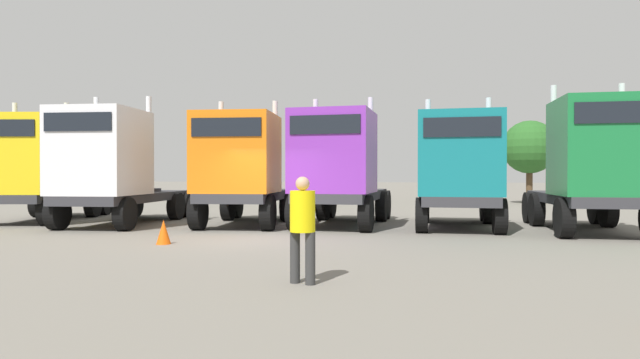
{
  "coord_description": "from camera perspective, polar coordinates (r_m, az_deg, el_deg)",
  "views": [
    {
      "loc": [
        4.65,
        -13.4,
        1.73
      ],
      "look_at": [
        0.93,
        4.17,
        1.55
      ],
      "focal_mm": 29.97,
      "sensor_mm": 36.0,
      "label": 1
    }
  ],
  "objects": [
    {
      "name": "semi_truck_purple",
      "position": [
        17.29,
        1.92,
        1.31
      ],
      "size": [
        2.72,
        6.2,
        4.3
      ],
      "rotation": [
        0.0,
        0.0,
        -1.6
      ],
      "color": "#333338",
      "rests_on": "ground"
    },
    {
      "name": "semi_truck_teal",
      "position": [
        17.09,
        14.6,
        0.99
      ],
      "size": [
        2.57,
        5.73,
        4.17
      ],
      "rotation": [
        0.0,
        0.0,
        -1.57
      ],
      "color": "#333338",
      "rests_on": "ground"
    },
    {
      "name": "visitor_in_hivis",
      "position": [
        8.45,
        -1.87,
        -4.54
      ],
      "size": [
        0.5,
        0.5,
        1.7
      ],
      "rotation": [
        0.0,
        0.0,
        1.28
      ],
      "color": "#323232",
      "rests_on": "ground"
    },
    {
      "name": "oak_far_right",
      "position": [
        33.06,
        21.46,
        3.21
      ],
      "size": [
        3.06,
        3.06,
        4.82
      ],
      "color": "#4C3823",
      "rests_on": "ground"
    },
    {
      "name": "semi_truck_orange",
      "position": [
        17.7,
        -8.37,
        1.24
      ],
      "size": [
        3.14,
        6.04,
        4.24
      ],
      "rotation": [
        0.0,
        0.0,
        -1.46
      ],
      "color": "#333338",
      "rests_on": "ground"
    },
    {
      "name": "semi_truck_yellow",
      "position": [
        21.53,
        -28.43,
        1.02
      ],
      "size": [
        3.65,
        6.23,
        4.35
      ],
      "rotation": [
        0.0,
        0.0,
        -1.36
      ],
      "color": "#333338",
      "rests_on": "ground"
    },
    {
      "name": "ground",
      "position": [
        14.29,
        -7.16,
        -6.39
      ],
      "size": [
        200.0,
        200.0,
        0.0
      ],
      "primitive_type": "plane",
      "color": "slate"
    },
    {
      "name": "traffic_cone_near",
      "position": [
        13.81,
        -16.36,
        -5.41
      ],
      "size": [
        0.36,
        0.36,
        0.6
      ],
      "primitive_type": "cone",
      "color": "#F2590C",
      "rests_on": "ground"
    },
    {
      "name": "oak_far_centre",
      "position": [
        33.15,
        0.99,
        4.18
      ],
      "size": [
        3.28,
        3.28,
        5.48
      ],
      "color": "#4C3823",
      "rests_on": "ground"
    },
    {
      "name": "semi_truck_white",
      "position": [
        18.88,
        -21.48,
        1.3
      ],
      "size": [
        3.14,
        6.63,
        4.4
      ],
      "rotation": [
        0.0,
        0.0,
        -1.47
      ],
      "color": "#333338",
      "rests_on": "ground"
    },
    {
      "name": "oak_far_left",
      "position": [
        37.77,
        -10.16,
        3.76
      ],
      "size": [
        3.76,
        3.76,
        5.72
      ],
      "color": "#4C3823",
      "rests_on": "ground"
    },
    {
      "name": "semi_truck_green",
      "position": [
        17.13,
        27.34,
        1.42
      ],
      "size": [
        2.69,
        5.88,
        4.42
      ],
      "rotation": [
        0.0,
        0.0,
        -1.55
      ],
      "color": "#333338",
      "rests_on": "ground"
    }
  ]
}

